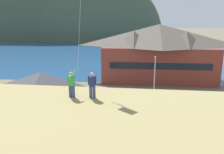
{
  "coord_description": "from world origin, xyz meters",
  "views": [
    {
      "loc": [
        3.52,
        -21.83,
        11.23
      ],
      "look_at": [
        -0.19,
        9.0,
        3.38
      ],
      "focal_mm": 36.65,
      "sensor_mm": 36.0,
      "label": 1
    }
  ],
  "objects_px": {
    "parked_car_mid_row_near": "(19,93)",
    "person_kite_flyer": "(72,83)",
    "storage_shed_near_lot": "(42,92)",
    "parked_car_corner_spot": "(76,117)",
    "parking_light_pole": "(155,74)",
    "person_companion": "(92,84)",
    "moored_boat_wharfside": "(113,64)",
    "parked_car_back_row_right": "(167,101)",
    "moored_boat_outer_mooring": "(142,64)",
    "parked_car_front_row_silver": "(221,101)",
    "wharf_dock": "(128,64)",
    "parked_car_mid_row_far": "(90,95)",
    "harbor_lodge": "(158,51)"
  },
  "relations": [
    {
      "from": "parked_car_mid_row_near",
      "to": "person_kite_flyer",
      "type": "relative_size",
      "value": 2.29
    },
    {
      "from": "wharf_dock",
      "to": "parked_car_corner_spot",
      "type": "xyz_separation_m",
      "value": [
        -3.76,
        -33.84,
        0.71
      ]
    },
    {
      "from": "parking_light_pole",
      "to": "parked_car_mid_row_near",
      "type": "bearing_deg",
      "value": -170.28
    },
    {
      "from": "moored_boat_wharfside",
      "to": "parked_car_back_row_right",
      "type": "bearing_deg",
      "value": -68.7
    },
    {
      "from": "storage_shed_near_lot",
      "to": "moored_boat_wharfside",
      "type": "relative_size",
      "value": 1.04
    },
    {
      "from": "harbor_lodge",
      "to": "wharf_dock",
      "type": "distance_m",
      "value": 15.3
    },
    {
      "from": "parking_light_pole",
      "to": "parked_car_corner_spot",
      "type": "bearing_deg",
      "value": -130.17
    },
    {
      "from": "parked_car_mid_row_far",
      "to": "parked_car_corner_spot",
      "type": "height_order",
      "value": "same"
    },
    {
      "from": "moored_boat_wharfside",
      "to": "moored_boat_outer_mooring",
      "type": "xyz_separation_m",
      "value": [
        7.09,
        0.99,
        -0.0
      ]
    },
    {
      "from": "parking_light_pole",
      "to": "person_companion",
      "type": "relative_size",
      "value": 3.45
    },
    {
      "from": "person_kite_flyer",
      "to": "person_companion",
      "type": "bearing_deg",
      "value": -0.3
    },
    {
      "from": "parked_car_mid_row_far",
      "to": "person_kite_flyer",
      "type": "bearing_deg",
      "value": -81.88
    },
    {
      "from": "wharf_dock",
      "to": "person_kite_flyer",
      "type": "xyz_separation_m",
      "value": [
        -1.68,
        -41.7,
        6.75
      ]
    },
    {
      "from": "moored_boat_wharfside",
      "to": "parked_car_front_row_silver",
      "type": "height_order",
      "value": "moored_boat_wharfside"
    },
    {
      "from": "parked_car_mid_row_far",
      "to": "parked_car_front_row_silver",
      "type": "bearing_deg",
      "value": -1.1
    },
    {
      "from": "parked_car_mid_row_near",
      "to": "person_kite_flyer",
      "type": "xyz_separation_m",
      "value": [
        12.41,
        -14.97,
        6.04
      ]
    },
    {
      "from": "moored_boat_outer_mooring",
      "to": "parked_car_back_row_right",
      "type": "relative_size",
      "value": 1.66
    },
    {
      "from": "moored_boat_outer_mooring",
      "to": "parking_light_pole",
      "type": "distance_m",
      "value": 23.12
    },
    {
      "from": "person_companion",
      "to": "parked_car_corner_spot",
      "type": "bearing_deg",
      "value": 113.92
    },
    {
      "from": "person_kite_flyer",
      "to": "person_companion",
      "type": "relative_size",
      "value": 1.07
    },
    {
      "from": "parked_car_corner_spot",
      "to": "wharf_dock",
      "type": "bearing_deg",
      "value": 83.65
    },
    {
      "from": "parked_car_front_row_silver",
      "to": "parking_light_pole",
      "type": "bearing_deg",
      "value": 159.08
    },
    {
      "from": "storage_shed_near_lot",
      "to": "parked_car_front_row_silver",
      "type": "relative_size",
      "value": 1.9
    },
    {
      "from": "parked_car_mid_row_far",
      "to": "parked_car_front_row_silver",
      "type": "height_order",
      "value": "same"
    },
    {
      "from": "parked_car_mid_row_near",
      "to": "storage_shed_near_lot",
      "type": "bearing_deg",
      "value": -37.38
    },
    {
      "from": "parked_car_front_row_silver",
      "to": "moored_boat_wharfside",
      "type": "bearing_deg",
      "value": 124.13
    },
    {
      "from": "storage_shed_near_lot",
      "to": "person_kite_flyer",
      "type": "xyz_separation_m",
      "value": [
        7.14,
        -10.93,
        4.42
      ]
    },
    {
      "from": "wharf_dock",
      "to": "parked_car_mid_row_far",
      "type": "relative_size",
      "value": 3.46
    },
    {
      "from": "moored_boat_outer_mooring",
      "to": "parked_car_mid_row_far",
      "type": "distance_m",
      "value": 26.78
    },
    {
      "from": "storage_shed_near_lot",
      "to": "parked_car_corner_spot",
      "type": "relative_size",
      "value": 1.88
    },
    {
      "from": "parked_car_corner_spot",
      "to": "parked_car_mid_row_near",
      "type": "bearing_deg",
      "value": 145.44
    },
    {
      "from": "wharf_dock",
      "to": "parked_car_front_row_silver",
      "type": "relative_size",
      "value": 3.47
    },
    {
      "from": "moored_boat_wharfside",
      "to": "parked_car_corner_spot",
      "type": "xyz_separation_m",
      "value": [
        -0.14,
        -32.27,
        0.34
      ]
    },
    {
      "from": "parked_car_corner_spot",
      "to": "moored_boat_wharfside",
      "type": "bearing_deg",
      "value": 89.75
    },
    {
      "from": "harbor_lodge",
      "to": "parked_car_mid_row_far",
      "type": "relative_size",
      "value": 4.99
    },
    {
      "from": "moored_boat_wharfside",
      "to": "parked_car_back_row_right",
      "type": "height_order",
      "value": "moored_boat_wharfside"
    },
    {
      "from": "parked_car_corner_spot",
      "to": "parked_car_front_row_silver",
      "type": "bearing_deg",
      "value": 22.7
    },
    {
      "from": "harbor_lodge",
      "to": "parked_car_corner_spot",
      "type": "relative_size",
      "value": 4.96
    },
    {
      "from": "wharf_dock",
      "to": "moored_boat_outer_mooring",
      "type": "height_order",
      "value": "moored_boat_outer_mooring"
    },
    {
      "from": "moored_boat_wharfside",
      "to": "person_kite_flyer",
      "type": "height_order",
      "value": "person_kite_flyer"
    },
    {
      "from": "harbor_lodge",
      "to": "parked_car_front_row_silver",
      "type": "height_order",
      "value": "harbor_lodge"
    },
    {
      "from": "storage_shed_near_lot",
      "to": "parked_car_front_row_silver",
      "type": "xyz_separation_m",
      "value": [
        22.2,
        4.1,
        -1.62
      ]
    },
    {
      "from": "parking_light_pole",
      "to": "person_kite_flyer",
      "type": "relative_size",
      "value": 3.23
    },
    {
      "from": "parked_car_front_row_silver",
      "to": "person_companion",
      "type": "relative_size",
      "value": 2.48
    },
    {
      "from": "moored_boat_wharfside",
      "to": "person_kite_flyer",
      "type": "distance_m",
      "value": 40.68
    },
    {
      "from": "storage_shed_near_lot",
      "to": "parked_car_corner_spot",
      "type": "height_order",
      "value": "storage_shed_near_lot"
    },
    {
      "from": "moored_boat_outer_mooring",
      "to": "parking_light_pole",
      "type": "xyz_separation_m",
      "value": [
        1.54,
        -22.88,
        2.9
      ]
    },
    {
      "from": "storage_shed_near_lot",
      "to": "parking_light_pole",
      "type": "xyz_separation_m",
      "value": [
        13.81,
        7.3,
        0.94
      ]
    },
    {
      "from": "moored_boat_outer_mooring",
      "to": "parked_car_corner_spot",
      "type": "distance_m",
      "value": 34.04
    },
    {
      "from": "harbor_lodge",
      "to": "storage_shed_near_lot",
      "type": "relative_size",
      "value": 2.64
    }
  ]
}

